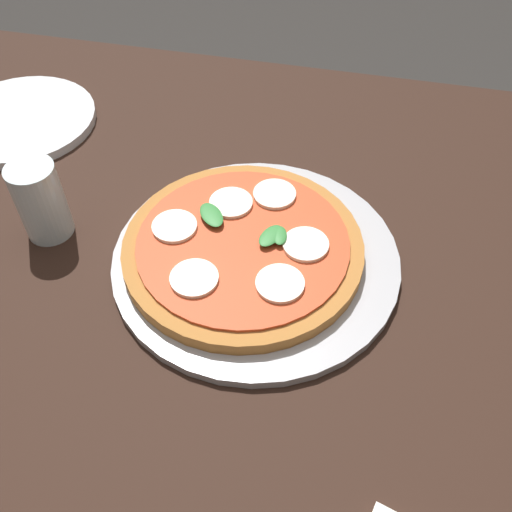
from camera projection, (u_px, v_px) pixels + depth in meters
The scene contains 6 objects.
ground_plane at pixel (243, 486), 1.27m from camera, with size 6.00×6.00×0.00m, color #2D2B28.
dining_table at pixel (235, 319), 0.79m from camera, with size 1.22×1.00×0.74m.
serving_tray at pixel (256, 258), 0.72m from camera, with size 0.36×0.36×0.01m, color #B2B2B7.
pizza at pixel (243, 247), 0.71m from camera, with size 0.30×0.30×0.03m.
plate_white at pixel (21, 120), 0.91m from camera, with size 0.24×0.24×0.01m, color white.
glass_cup at pixel (41, 201), 0.72m from camera, with size 0.06×0.06×0.11m, color silver.
Camera 1 is at (-0.13, 0.44, 1.29)m, focal length 40.17 mm.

